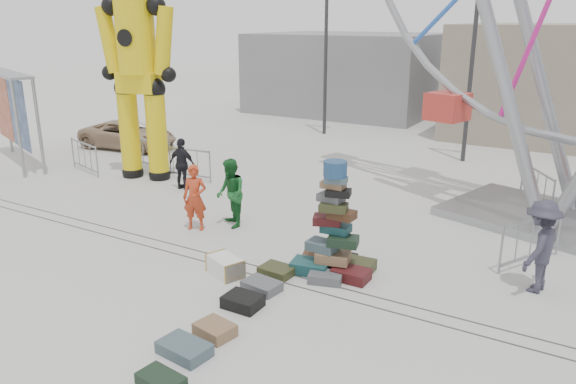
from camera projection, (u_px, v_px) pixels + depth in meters
The scene contains 26 objects.
ground at pixel (176, 268), 12.37m from camera, with size 90.00×90.00×0.00m, color #9E9E99.
track_line_near at pixel (194, 259), 12.86m from camera, with size 40.00×0.04×0.01m, color #47443F.
track_line_far at pixel (205, 253), 13.19m from camera, with size 40.00×0.04×0.01m, color #47443F.
building_left at pixel (349, 72), 32.70m from camera, with size 10.00×8.00×4.40m, color gray.
lamp_post_right at pixel (477, 41), 20.21m from camera, with size 1.41×0.25×8.00m.
lamp_post_left at pixel (328, 36), 25.25m from camera, with size 1.41×0.25×8.00m.
suitcase_tower at pixel (334, 242), 11.98m from camera, with size 1.77×1.57×2.50m.
crash_test_dummy at pixel (138, 67), 18.24m from camera, with size 2.83×1.24×7.09m.
banner_scaffold at pixel (8, 96), 20.46m from camera, with size 4.67×2.40×3.40m.
steamer_trunk at pixel (225, 266), 12.02m from camera, with size 0.84×0.49×0.39m, color silver.
row_case_0 at pixel (277, 271), 12.03m from camera, with size 0.70×0.54×0.19m, color #35391C.
row_case_1 at pixel (262, 286), 11.35m from camera, with size 0.75×0.52×0.20m, color #53565A.
row_case_2 at pixel (243, 301), 10.69m from camera, with size 0.71×0.56×0.24m, color black.
row_case_3 at pixel (215, 330), 9.74m from camera, with size 0.66×0.51×0.22m, color #836142.
row_case_4 at pixel (184, 349), 9.19m from camera, with size 0.86×0.55×0.22m, color #42575F.
row_case_5 at pixel (161, 381), 8.41m from camera, with size 0.73×0.43×0.19m, color black.
barricade_dummy_a at pixel (85, 157), 19.88m from camera, with size 2.00×0.10×1.10m, color gray, non-canonical shape.
barricade_dummy_b at pixel (152, 154), 20.27m from camera, with size 2.00×0.10×1.10m, color gray, non-canonical shape.
barricade_dummy_c at pixel (185, 164), 18.99m from camera, with size 2.00×0.10×1.10m, color gray, non-canonical shape.
barricade_wheel_front at pixel (531, 241), 12.43m from camera, with size 2.00×0.10×1.10m, color gray, non-canonical shape.
barricade_wheel_back at pixel (536, 188), 16.25m from camera, with size 2.00×0.10×1.10m, color gray, non-canonical shape.
pedestrian_red at pixel (195, 198), 14.40m from camera, with size 0.63×0.41×1.72m, color #AE3518.
pedestrian_green at pixel (231, 193), 14.60m from camera, with size 0.88×0.69×1.82m, color #165922.
pedestrian_black at pixel (182, 164), 17.82m from camera, with size 0.97×0.41×1.66m, color black.
pedestrian_grey at pixel (540, 246), 11.11m from camera, with size 1.23×0.71×1.91m, color #2B2A38.
parked_suv at pixel (128, 135), 23.50m from camera, with size 1.91×4.13×1.15m, color #A08467.
Camera 1 is at (7.87, -8.47, 5.30)m, focal length 35.00 mm.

